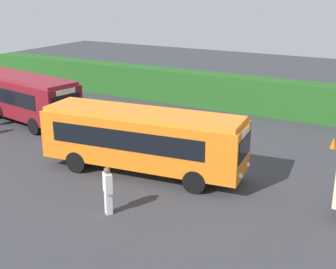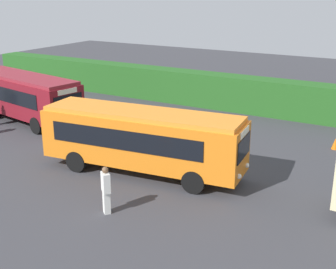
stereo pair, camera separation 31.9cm
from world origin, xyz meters
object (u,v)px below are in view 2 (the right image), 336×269
at_px(bus_orange, 142,138).
at_px(traffic_cone, 335,144).
at_px(person_far, 106,189).
at_px(bus_maroon, 25,95).

bearing_deg(bus_orange, traffic_cone, 41.39).
bearing_deg(person_far, bus_orange, 51.94).
distance_m(bus_maroon, traffic_cone, 18.64).
distance_m(bus_orange, traffic_cone, 10.60).
xyz_separation_m(bus_maroon, bus_orange, (11.01, -3.32, 0.00)).
height_order(person_far, traffic_cone, person_far).
relative_size(bus_orange, person_far, 5.08).
xyz_separation_m(person_far, traffic_cone, (6.08, 11.75, -0.70)).
xyz_separation_m(bus_orange, traffic_cone, (7.02, 7.81, -1.42)).
bearing_deg(person_far, bus_maroon, 97.14).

